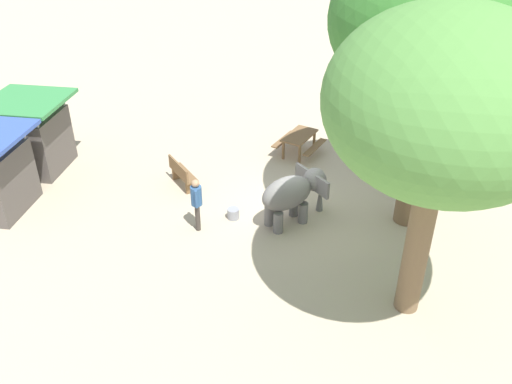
% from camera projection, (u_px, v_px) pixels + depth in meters
% --- Properties ---
extents(ground_plane, '(60.00, 60.00, 0.00)m').
position_uv_depth(ground_plane, '(292.00, 212.00, 16.45)').
color(ground_plane, '#BAA88C').
extents(elephant, '(2.04, 2.08, 1.53)m').
position_uv_depth(elephant, '(293.00, 193.00, 15.54)').
color(elephant, slate).
rests_on(elephant, ground_plane).
extents(person_handler, '(0.50, 0.32, 1.62)m').
position_uv_depth(person_handler, '(197.00, 201.00, 15.24)').
color(person_handler, '#3F3833').
rests_on(person_handler, ground_plane).
extents(shade_tree_main, '(5.19, 4.76, 7.10)m').
position_uv_depth(shade_tree_main, '(445.00, 103.00, 10.25)').
color(shade_tree_main, brown).
rests_on(shade_tree_main, ground_plane).
extents(shade_tree_secondary, '(5.92, 5.43, 7.95)m').
position_uv_depth(shade_tree_secondary, '(440.00, 23.00, 13.04)').
color(shade_tree_secondary, brown).
rests_on(shade_tree_secondary, ground_plane).
extents(wooden_bench, '(1.33, 1.21, 0.88)m').
position_uv_depth(wooden_bench, '(182.00, 173.00, 17.51)').
color(wooden_bench, brown).
rests_on(wooden_bench, ground_plane).
extents(picnic_table_near, '(1.94, 1.93, 0.78)m').
position_uv_depth(picnic_table_near, '(299.00, 140.00, 19.34)').
color(picnic_table_near, brown).
rests_on(picnic_table_near, ground_plane).
extents(market_stall_green, '(2.50, 2.50, 2.52)m').
position_uv_depth(market_stall_green, '(34.00, 138.00, 18.20)').
color(market_stall_green, '#59514C').
rests_on(market_stall_green, ground_plane).
extents(feed_bucket, '(0.36, 0.36, 0.32)m').
position_uv_depth(feed_bucket, '(233.00, 213.00, 16.09)').
color(feed_bucket, gray).
rests_on(feed_bucket, ground_plane).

